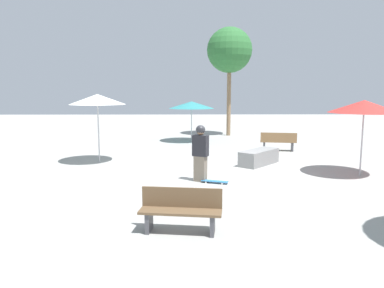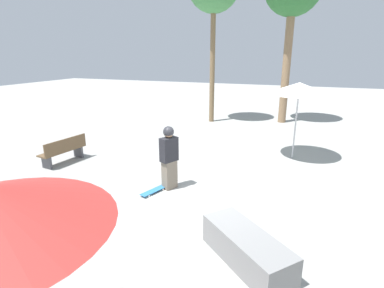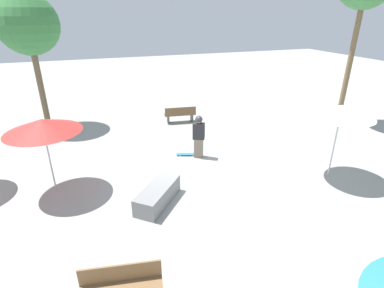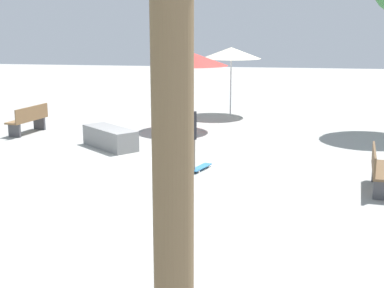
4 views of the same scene
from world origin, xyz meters
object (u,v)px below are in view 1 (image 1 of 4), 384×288
concrete_ledge (259,157)px  bench_near (278,142)px  shade_umbrella_white (97,99)px  shade_umbrella_teal (191,105)px  shade_umbrella_red (364,106)px  palm_tree_right (230,51)px  skateboard (215,181)px  skater_main (200,151)px  bench_far (181,211)px

concrete_ledge → bench_near: (3.09, -1.47, 0.15)m
shade_umbrella_white → shade_umbrella_teal: 6.89m
shade_umbrella_red → shade_umbrella_white: shade_umbrella_white is taller
shade_umbrella_white → shade_umbrella_teal: size_ratio=1.08×
palm_tree_right → skateboard: bearing=171.8°
shade_umbrella_red → shade_umbrella_teal: 9.75m
concrete_ledge → shade_umbrella_white: size_ratio=0.70×
concrete_ledge → shade_umbrella_red: size_ratio=0.75×
shade_umbrella_teal → palm_tree_right: (2.69, -2.29, 3.08)m
concrete_ledge → shade_umbrella_teal: (6.32, 2.43, 1.69)m
shade_umbrella_red → shade_umbrella_teal: size_ratio=1.01×
shade_umbrella_teal → palm_tree_right: 4.69m
shade_umbrella_red → shade_umbrella_white: 9.25m
skater_main → shade_umbrella_red: shade_umbrella_red is taller
bench_far → shade_umbrella_red: (4.81, -5.76, 1.81)m
shade_umbrella_red → palm_tree_right: bearing=16.0°
shade_umbrella_red → shade_umbrella_teal: bearing=33.6°
skateboard → shade_umbrella_white: 5.78m
concrete_ledge → skateboard: bearing=146.4°
bench_far → shade_umbrella_red: size_ratio=0.67×
bench_near → palm_tree_right: palm_tree_right is taller
skateboard → shade_umbrella_white: (3.24, 4.17, 2.34)m
bench_near → shade_umbrella_teal: (3.23, 3.90, 1.53)m
palm_tree_right → skater_main: bearing=169.5°
shade_umbrella_white → palm_tree_right: size_ratio=0.40×
shade_umbrella_red → skateboard: bearing=101.6°
bench_near → palm_tree_right: 7.68m
shade_umbrella_white → palm_tree_right: 10.71m
skater_main → concrete_ledge: size_ratio=0.94×
skateboard → shade_umbrella_white: bearing=161.4°
shade_umbrella_white → palm_tree_right: palm_tree_right is taller
shade_umbrella_red → shade_umbrella_white: (2.25, 8.97, 0.17)m
skateboard → shade_umbrella_teal: (9.11, 0.58, 1.90)m
skater_main → shade_umbrella_teal: (8.84, 0.16, 1.04)m
concrete_ledge → shade_umbrella_white: bearing=85.7°
skateboard → concrete_ledge: size_ratio=0.45×
skater_main → skateboard: (-0.27, -0.42, -0.87)m
skater_main → skateboard: size_ratio=2.09×
skater_main → bench_near: bearing=82.7°
skater_main → shade_umbrella_red: size_ratio=0.70×
skater_main → bench_near: (5.61, -3.74, -0.50)m
concrete_ledge → palm_tree_right: size_ratio=0.28×
skateboard → palm_tree_right: bearing=101.1°
shade_umbrella_teal → shade_umbrella_red: bearing=-146.4°
skateboard → shade_umbrella_teal: 9.32m
skateboard → palm_tree_right: 12.92m
bench_near → bench_far: bearing=-103.9°
skater_main → shade_umbrella_white: size_ratio=0.66×
shade_umbrella_red → bench_near: bearing=16.9°
shade_umbrella_teal → concrete_ledge: bearing=-159.0°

